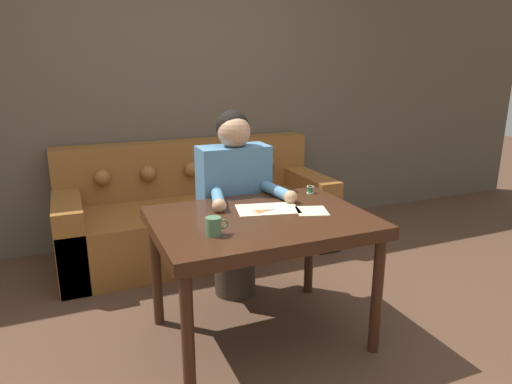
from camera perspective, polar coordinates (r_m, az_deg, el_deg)
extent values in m
plane|color=#4C3323|center=(2.70, 2.22, -18.81)|extent=(16.00, 16.00, 0.00)
cube|color=brown|center=(4.09, -9.50, 12.29)|extent=(8.00, 0.06, 2.60)
cube|color=#381E11|center=(2.48, 0.64, -3.81)|extent=(1.16, 0.86, 0.07)
cylinder|color=#381E11|center=(2.18, -8.50, -17.78)|extent=(0.06, 0.06, 0.67)
cylinder|color=#381E11|center=(2.58, 14.87, -12.44)|extent=(0.06, 0.06, 0.67)
cylinder|color=#381E11|center=(2.81, -12.35, -9.86)|extent=(0.06, 0.06, 0.67)
cylinder|color=#381E11|center=(3.14, 6.68, -6.82)|extent=(0.06, 0.06, 0.67)
cube|color=brown|center=(3.83, -7.07, -4.42)|extent=(2.19, 0.90, 0.44)
cube|color=brown|center=(4.02, -8.61, 3.16)|extent=(2.19, 0.22, 0.46)
cube|color=brown|center=(3.68, -22.21, -5.02)|extent=(0.20, 0.90, 0.60)
cube|color=brown|center=(4.16, 6.17, -1.56)|extent=(0.20, 0.90, 0.60)
sphere|color=brown|center=(3.78, -18.65, 1.72)|extent=(0.13, 0.13, 0.13)
sphere|color=brown|center=(3.82, -13.32, 2.27)|extent=(0.13, 0.13, 0.13)
sphere|color=brown|center=(3.89, -8.14, 2.78)|extent=(0.13, 0.13, 0.13)
sphere|color=brown|center=(4.00, -3.17, 3.25)|extent=(0.13, 0.13, 0.13)
sphere|color=brown|center=(4.13, 1.51, 3.67)|extent=(0.13, 0.13, 0.13)
cube|color=white|center=(3.79, -0.28, -0.95)|extent=(0.30, 0.27, 0.00)
cylinder|color=#33281E|center=(3.16, -2.67, -8.65)|extent=(0.28, 0.28, 0.46)
cube|color=teal|center=(2.98, -2.80, 0.37)|extent=(0.45, 0.22, 0.57)
sphere|color=tan|center=(2.89, -2.76, 7.54)|extent=(0.21, 0.21, 0.21)
sphere|color=black|center=(2.91, -2.97, 8.12)|extent=(0.21, 0.21, 0.21)
cylinder|color=teal|center=(2.68, -4.80, -0.78)|extent=(0.14, 0.30, 0.07)
sphere|color=tan|center=(2.54, -4.62, -1.72)|extent=(0.08, 0.08, 0.08)
cylinder|color=teal|center=(2.82, 2.69, 0.09)|extent=(0.11, 0.30, 0.07)
sphere|color=tan|center=(2.70, 4.37, -0.65)|extent=(0.08, 0.08, 0.08)
cube|color=beige|center=(2.58, 1.47, -2.14)|extent=(0.39, 0.29, 0.00)
cube|color=beige|center=(2.57, 7.00, -2.37)|extent=(0.21, 0.22, 0.00)
cube|color=silver|center=(2.60, 3.02, -2.01)|extent=(0.13, 0.04, 0.00)
cube|color=#D1511E|center=(2.54, 1.11, -2.44)|extent=(0.08, 0.03, 0.00)
torus|color=#D1511E|center=(2.52, 0.34, -2.61)|extent=(0.04, 0.04, 0.01)
cube|color=silver|center=(2.58, 3.26, -2.16)|extent=(0.13, 0.03, 0.00)
cube|color=#D1511E|center=(2.55, 0.97, -2.34)|extent=(0.09, 0.02, 0.00)
torus|color=#D1511E|center=(2.54, 0.05, -2.42)|extent=(0.04, 0.04, 0.01)
cylinder|color=silver|center=(2.56, 1.88, -2.27)|extent=(0.01, 0.01, 0.01)
cylinder|color=#47704C|center=(2.20, -5.34, -4.29)|extent=(0.08, 0.08, 0.09)
torus|color=#47704C|center=(2.21, -4.10, -4.01)|extent=(0.05, 0.01, 0.05)
cylinder|color=#338C4C|center=(2.92, 6.80, 0.28)|extent=(0.03, 0.03, 0.04)
cylinder|color=beige|center=(2.91, 6.81, 0.67)|extent=(0.04, 0.04, 0.00)
cylinder|color=beige|center=(2.92, 6.78, -0.10)|extent=(0.04, 0.04, 0.00)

